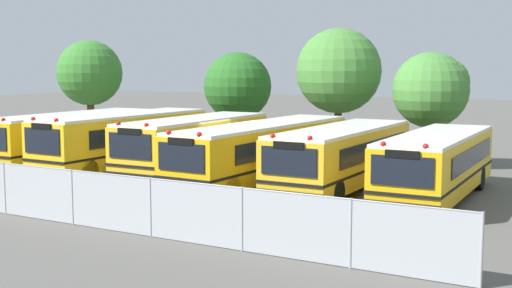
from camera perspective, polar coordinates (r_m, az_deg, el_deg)
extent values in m
plane|color=#595651|center=(28.90, -2.57, -2.99)|extent=(160.00, 160.00, 0.00)
cube|color=yellow|center=(34.28, -15.43, 0.61)|extent=(2.59, 9.75, 2.05)
cube|color=white|center=(34.19, -15.49, 2.43)|extent=(2.53, 9.55, 0.12)
cube|color=black|center=(33.62, -13.58, 1.12)|extent=(0.16, 7.57, 0.74)
cube|color=black|center=(35.32, -16.55, 1.29)|extent=(0.16, 7.57, 0.74)
cube|color=black|center=(34.32, -15.41, -0.07)|extent=(2.61, 9.84, 0.10)
sphere|color=red|center=(30.48, -20.76, 1.95)|extent=(0.18, 0.18, 0.18)
cylinder|color=black|center=(31.22, -18.38, -1.67)|extent=(0.30, 1.00, 1.00)
cylinder|color=black|center=(32.82, -20.93, -1.38)|extent=(0.30, 1.00, 1.00)
cylinder|color=black|center=(35.92, -10.77, -0.41)|extent=(0.30, 1.00, 1.00)
cylinder|color=black|center=(37.32, -13.31, -0.21)|extent=(0.30, 1.00, 1.00)
cube|color=yellow|center=(31.75, -11.17, 0.38)|extent=(2.57, 9.78, 2.18)
cube|color=white|center=(31.65, -11.21, 2.45)|extent=(2.52, 9.59, 0.12)
cube|color=black|center=(28.40, -17.77, -2.38)|extent=(2.47, 0.20, 0.36)
cube|color=black|center=(28.27, -17.79, 0.24)|extent=(1.98, 0.09, 1.05)
cube|color=black|center=(31.14, -9.12, 0.95)|extent=(0.16, 7.60, 0.78)
cube|color=black|center=(32.76, -12.44, 1.15)|extent=(0.16, 7.60, 0.78)
cube|color=black|center=(31.80, -11.15, -0.40)|extent=(2.59, 9.88, 0.10)
sphere|color=red|center=(27.81, -16.68, 1.95)|extent=(0.18, 0.18, 0.18)
sphere|color=red|center=(28.80, -18.48, 2.04)|extent=(0.18, 0.18, 0.18)
cube|color=black|center=(28.20, -17.85, 1.44)|extent=(1.09, 0.10, 0.24)
cylinder|color=black|center=(28.63, -14.15, -2.26)|extent=(0.30, 1.00, 1.00)
cylinder|color=black|center=(30.16, -17.04, -1.91)|extent=(0.30, 1.00, 1.00)
cylinder|color=black|center=(33.55, -6.27, -0.82)|extent=(0.30, 1.00, 1.00)
cylinder|color=black|center=(34.86, -9.09, -0.58)|extent=(0.30, 1.00, 1.00)
cube|color=yellow|center=(29.86, -5.21, 0.00)|extent=(2.67, 9.06, 2.09)
cube|color=white|center=(29.75, -5.23, 2.12)|extent=(2.62, 8.88, 0.12)
cube|color=black|center=(26.33, -10.72, -2.87)|extent=(2.54, 0.21, 0.36)
cube|color=black|center=(26.20, -10.71, -0.18)|extent=(2.04, 0.10, 1.00)
cube|color=black|center=(29.40, -2.84, 0.58)|extent=(0.19, 7.03, 0.75)
cube|color=black|center=(30.78, -6.86, 0.81)|extent=(0.19, 7.03, 0.75)
cube|color=black|center=(29.91, -5.20, -0.79)|extent=(2.70, 9.15, 0.10)
sphere|color=red|center=(25.82, -9.33, 1.60)|extent=(0.18, 0.18, 0.18)
sphere|color=red|center=(26.68, -11.65, 1.71)|extent=(0.18, 0.18, 0.18)
cube|color=black|center=(26.13, -10.75, 1.06)|extent=(1.12, 0.10, 0.24)
cylinder|color=black|center=(26.83, -6.91, -2.69)|extent=(0.30, 1.01, 1.00)
cylinder|color=black|center=(28.15, -10.57, -2.32)|extent=(0.30, 1.01, 1.00)
cylinder|color=black|center=(31.69, -0.82, -1.22)|extent=(0.30, 1.01, 1.00)
cylinder|color=black|center=(32.81, -4.18, -0.96)|extent=(0.30, 1.01, 1.00)
cube|color=yellow|center=(27.65, 0.70, -0.56)|extent=(2.71, 11.20, 2.02)
cube|color=white|center=(27.54, 0.70, 1.65)|extent=(2.65, 10.98, 0.12)
cube|color=black|center=(23.16, -6.45, -4.08)|extent=(2.44, 0.23, 0.36)
cube|color=black|center=(23.01, -6.41, -1.14)|extent=(1.96, 0.12, 0.97)
cube|color=black|center=(27.28, 3.21, 0.02)|extent=(0.29, 8.69, 0.73)
cube|color=black|center=(28.50, -1.10, 0.31)|extent=(0.29, 8.69, 0.73)
cube|color=black|center=(27.70, 0.69, -1.39)|extent=(2.73, 11.31, 0.10)
sphere|color=red|center=(22.66, -4.86, 0.82)|extent=(0.18, 0.18, 0.18)
sphere|color=red|center=(23.46, -7.45, 0.98)|extent=(0.18, 0.18, 0.18)
cube|color=black|center=(22.94, -6.45, 0.21)|extent=(1.08, 0.11, 0.24)
cylinder|color=black|center=(23.74, -2.25, -3.86)|extent=(0.31, 1.01, 1.00)
cylinder|color=black|center=(24.95, -6.30, -3.38)|extent=(0.31, 1.01, 1.00)
cylinder|color=black|center=(30.58, 6.00, -1.54)|extent=(0.31, 1.01, 1.00)
cylinder|color=black|center=(31.53, 2.54, -1.26)|extent=(0.31, 1.01, 1.00)
cube|color=yellow|center=(26.37, 7.39, -1.01)|extent=(2.54, 9.42, 1.99)
cube|color=white|center=(26.25, 7.42, 1.27)|extent=(2.49, 9.23, 0.12)
cube|color=black|center=(22.20, 2.73, -4.51)|extent=(2.54, 0.18, 0.36)
cube|color=black|center=(22.05, 2.81, -1.51)|extent=(2.04, 0.07, 0.95)
cube|color=black|center=(26.17, 10.21, -0.41)|extent=(0.09, 7.34, 0.71)
cube|color=black|center=(27.10, 5.16, -0.10)|extent=(0.09, 7.34, 0.71)
cube|color=black|center=(26.43, 7.38, -1.86)|extent=(2.57, 9.51, 0.10)
sphere|color=red|center=(21.81, 4.62, 0.50)|extent=(0.18, 0.18, 0.18)
sphere|color=red|center=(22.41, 1.45, 0.68)|extent=(0.18, 0.18, 0.18)
cube|color=black|center=(21.97, 2.80, -0.13)|extent=(1.12, 0.09, 0.24)
cylinder|color=black|center=(23.07, 6.83, -4.21)|extent=(0.29, 1.00, 1.00)
cylinder|color=black|center=(23.99, 1.95, -3.75)|extent=(0.29, 1.00, 1.00)
cylinder|color=black|center=(28.83, 11.56, -2.13)|extent=(0.29, 1.00, 1.00)
cylinder|color=black|center=(29.56, 7.49, -1.84)|extent=(0.29, 1.00, 1.00)
cube|color=yellow|center=(25.08, 15.18, -1.63)|extent=(2.60, 9.10, 1.93)
cube|color=white|center=(24.96, 15.25, 0.70)|extent=(2.55, 8.92, 0.12)
cube|color=black|center=(20.83, 12.23, -5.40)|extent=(2.42, 0.22, 0.36)
cube|color=black|center=(20.67, 12.35, -2.29)|extent=(1.94, 0.11, 0.93)
cube|color=black|center=(25.10, 18.04, -1.01)|extent=(0.22, 7.05, 0.70)
cube|color=black|center=(25.62, 12.73, -0.69)|extent=(0.22, 7.05, 0.70)
cube|color=black|center=(25.14, 15.15, -2.50)|extent=(2.62, 9.19, 0.10)
sphere|color=red|center=(20.57, 14.27, -0.20)|extent=(0.18, 0.18, 0.18)
sphere|color=red|center=(20.92, 10.81, 0.00)|extent=(0.18, 0.18, 0.18)
cube|color=black|center=(20.59, 12.37, -0.87)|extent=(1.07, 0.11, 0.24)
cylinder|color=black|center=(21.99, 15.92, -4.95)|extent=(0.31, 1.01, 1.00)
cylinder|color=black|center=(22.51, 10.71, -4.55)|extent=(0.31, 1.01, 1.00)
cylinder|color=black|center=(27.65, 18.52, -2.71)|extent=(0.31, 1.01, 1.00)
cylinder|color=black|center=(28.06, 14.32, -2.44)|extent=(0.31, 1.01, 1.00)
cylinder|color=#4C3823|center=(43.20, -13.90, 1.96)|extent=(0.45, 0.45, 2.92)
sphere|color=#387A2D|center=(43.07, -14.01, 5.91)|extent=(4.05, 4.05, 4.05)
sphere|color=#387A2D|center=(43.20, -14.69, 5.83)|extent=(3.00, 3.00, 3.00)
cylinder|color=#4C3823|center=(39.12, -1.57, 1.17)|extent=(0.42, 0.42, 2.21)
sphere|color=#286623|center=(38.97, -1.59, 4.96)|extent=(3.94, 3.94, 3.94)
sphere|color=#286623|center=(39.00, -1.15, 5.43)|extent=(2.80, 2.80, 2.80)
cylinder|color=#4C3823|center=(35.58, 7.00, 1.15)|extent=(0.39, 0.39, 2.93)
sphere|color=#478438|center=(35.43, 7.07, 6.21)|extent=(4.47, 4.47, 4.47)
sphere|color=#478438|center=(35.32, 7.67, 6.05)|extent=(3.31, 3.31, 3.31)
cylinder|color=#4C3823|center=(32.94, 14.54, 0.07)|extent=(0.46, 0.46, 2.37)
sphere|color=#478438|center=(32.76, 14.67, 4.48)|extent=(3.60, 3.60, 3.60)
sphere|color=#478438|center=(32.75, 15.82, 5.08)|extent=(2.29, 2.29, 2.29)
cylinder|color=#9EA0A3|center=(23.38, -20.63, -3.55)|extent=(0.07, 0.07, 1.71)
cylinder|color=#9EA0A3|center=(21.18, -15.39, -4.39)|extent=(0.07, 0.07, 1.71)
cylinder|color=#9EA0A3|center=(19.19, -8.98, -5.36)|extent=(0.07, 0.07, 1.71)
cylinder|color=#9EA0A3|center=(17.50, -1.19, -6.44)|extent=(0.07, 0.07, 1.71)
cylinder|color=#9EA0A3|center=(16.21, 8.09, -7.57)|extent=(0.07, 0.07, 1.71)
cylinder|color=#9EA0A3|center=(15.40, 18.70, -8.61)|extent=(0.07, 0.07, 1.71)
cube|color=#ADB2B7|center=(21.18, -15.39, -4.39)|extent=(24.13, 0.02, 1.67)
cylinder|color=#9EA0A3|center=(21.04, -15.45, -2.18)|extent=(24.13, 0.04, 0.04)
cone|color=#EA5914|center=(24.24, -16.83, -4.55)|extent=(0.36, 0.36, 0.48)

